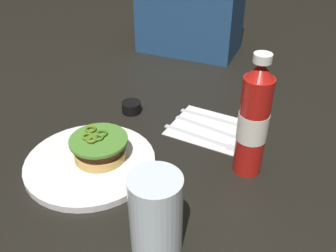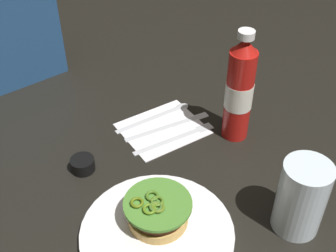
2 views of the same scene
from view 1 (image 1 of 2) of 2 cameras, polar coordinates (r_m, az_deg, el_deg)
ground_plane at (r=0.84m, az=-6.31°, el=-2.96°), size 3.00×3.00×0.00m
dinner_plate at (r=0.79m, az=-11.57°, el=-5.44°), size 0.26×0.26×0.01m
burger_sandwich at (r=0.77m, az=-10.28°, el=-3.23°), size 0.12×0.12×0.05m
ketchup_bottle at (r=0.72m, az=12.69°, el=0.67°), size 0.06×0.06×0.25m
water_glass at (r=0.59m, az=-1.83°, el=-13.06°), size 0.08×0.08×0.14m
condiment_cup at (r=0.95m, az=-5.52°, el=2.84°), size 0.05×0.05×0.03m
napkin at (r=0.89m, az=6.19°, el=-0.30°), size 0.19×0.16×0.00m
fork_utensil at (r=0.85m, az=6.21°, el=-1.96°), size 0.19×0.05×0.00m
butter_knife at (r=0.88m, az=7.69°, el=-0.65°), size 0.20×0.05×0.00m
spoon_utensil at (r=0.92m, az=8.96°, el=0.74°), size 0.19×0.03×0.00m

